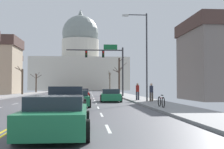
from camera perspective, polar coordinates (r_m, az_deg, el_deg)
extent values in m
cube|color=#4C4C51|center=(24.75, -11.11, -5.82)|extent=(14.00, 180.00, 0.06)
cube|color=yellow|center=(24.76, -11.39, -5.74)|extent=(0.10, 176.40, 0.00)
cube|color=yellow|center=(24.73, -10.83, -5.75)|extent=(0.10, 176.40, 0.00)
cube|color=silver|center=(10.98, -0.77, -10.33)|extent=(0.12, 2.20, 0.00)
cube|color=silver|center=(16.13, -2.03, -7.71)|extent=(0.12, 2.20, 0.00)
cube|color=silver|center=(21.31, -2.67, -6.36)|extent=(0.12, 2.20, 0.00)
cube|color=silver|center=(26.50, -3.06, -5.54)|extent=(0.12, 2.20, 0.00)
cube|color=silver|center=(31.69, -3.33, -4.99)|extent=(0.12, 2.20, 0.00)
cube|color=silver|center=(36.88, -3.51, -4.59)|extent=(0.12, 2.20, 0.00)
cube|color=silver|center=(42.08, -3.66, -4.29)|extent=(0.12, 2.20, 0.00)
cube|color=silver|center=(47.27, -3.77, -4.06)|extent=(0.12, 2.20, 0.00)
cube|color=silver|center=(52.47, -3.85, -3.87)|extent=(0.12, 2.20, 0.00)
cube|color=silver|center=(57.67, -3.93, -3.72)|extent=(0.12, 2.20, 0.00)
cube|color=silver|center=(62.86, -3.99, -3.59)|extent=(0.12, 2.20, 0.00)
cube|color=silver|center=(68.06, -4.04, -3.48)|extent=(0.12, 2.20, 0.00)
cube|color=silver|center=(73.26, -4.08, -3.39)|extent=(0.12, 2.20, 0.00)
cube|color=silver|center=(78.46, -4.12, -3.31)|extent=(0.12, 2.20, 0.00)
cube|color=silver|center=(83.66, -4.15, -3.24)|extent=(0.12, 2.20, 0.00)
cube|color=silver|center=(88.86, -4.18, -3.18)|extent=(0.12, 2.20, 0.00)
cube|color=silver|center=(27.22, -18.03, -5.35)|extent=(0.12, 2.20, 0.00)
cube|color=silver|center=(32.29, -15.89, -4.86)|extent=(0.12, 2.20, 0.00)
cube|color=silver|center=(37.40, -14.33, -4.50)|extent=(0.12, 2.20, 0.00)
cube|color=silver|center=(42.53, -13.15, -4.22)|extent=(0.12, 2.20, 0.00)
cube|color=silver|center=(47.68, -12.23, -4.00)|extent=(0.12, 2.20, 0.00)
cube|color=silver|center=(52.84, -11.48, -3.82)|extent=(0.12, 2.20, 0.00)
cube|color=silver|center=(58.00, -10.87, -3.68)|extent=(0.12, 2.20, 0.00)
cube|color=silver|center=(63.17, -10.36, -3.55)|extent=(0.12, 2.20, 0.00)
cube|color=silver|center=(68.35, -9.93, -3.45)|extent=(0.12, 2.20, 0.00)
cube|color=silver|center=(73.53, -9.55, -3.36)|extent=(0.12, 2.20, 0.00)
cube|color=silver|center=(78.71, -9.23, -3.28)|extent=(0.12, 2.20, 0.00)
cube|color=silver|center=(83.89, -8.95, -3.21)|extent=(0.12, 2.20, 0.00)
cube|color=silver|center=(89.08, -8.70, -3.15)|extent=(0.12, 2.20, 0.00)
cube|color=gray|center=(25.25, 8.53, -5.54)|extent=(3.00, 180.00, 0.14)
cylinder|color=#28282D|center=(41.34, 2.07, 0.54)|extent=(0.22, 0.22, 6.76)
cylinder|color=#28282D|center=(41.32, -3.33, 4.70)|extent=(7.80, 0.16, 0.16)
cube|color=black|center=(41.30, -1.71, 3.92)|extent=(0.32, 0.28, 0.92)
sphere|color=red|center=(41.17, -1.69, 4.33)|extent=(0.22, 0.22, 0.22)
sphere|color=#332B05|center=(41.14, -1.69, 3.94)|extent=(0.22, 0.22, 0.22)
sphere|color=black|center=(41.11, -1.69, 3.55)|extent=(0.22, 0.22, 0.22)
cube|color=black|center=(41.25, -4.96, 3.93)|extent=(0.32, 0.28, 0.92)
sphere|color=red|center=(41.12, -4.96, 4.34)|extent=(0.22, 0.22, 0.22)
sphere|color=#332B05|center=(41.09, -4.96, 3.96)|extent=(0.22, 0.22, 0.22)
sphere|color=black|center=(41.06, -4.96, 3.57)|extent=(0.22, 0.22, 0.22)
cube|color=#146033|center=(41.50, -0.30, 5.29)|extent=(1.90, 0.06, 0.70)
cylinder|color=#333338|center=(27.75, 6.68, 3.34)|extent=(0.14, 0.14, 8.16)
cylinder|color=#333338|center=(28.22, 4.62, 11.33)|extent=(1.99, 0.09, 0.09)
cube|color=#B2B2AD|center=(28.07, 2.58, 11.26)|extent=(0.56, 0.24, 0.16)
cube|color=beige|center=(107.73, -6.12, 0.01)|extent=(33.66, 18.36, 11.30)
cylinder|color=beige|center=(108.46, -6.10, 4.82)|extent=(13.31, 13.31, 6.91)
sphere|color=gray|center=(109.31, -6.09, 7.81)|extent=(13.11, 13.11, 13.11)
cone|color=gray|center=(110.91, -6.07, 11.76)|extent=(1.80, 1.80, 2.40)
cube|color=#B71414|center=(36.52, -5.82, -3.90)|extent=(1.86, 4.60, 0.59)
cube|color=#232D38|center=(36.22, -5.81, -3.07)|extent=(1.57, 2.07, 0.48)
cylinder|color=black|center=(37.93, -7.14, -4.03)|extent=(0.24, 0.65, 0.64)
cylinder|color=black|center=(37.95, -4.55, -4.04)|extent=(0.24, 0.65, 0.64)
cylinder|color=black|center=(35.12, -7.20, -4.18)|extent=(0.24, 0.65, 0.64)
cylinder|color=black|center=(35.14, -4.40, -4.19)|extent=(0.24, 0.65, 0.64)
cube|color=#1E7247|center=(29.36, -0.25, -4.30)|extent=(2.02, 4.32, 0.63)
cube|color=#232D38|center=(29.14, -0.24, -3.25)|extent=(1.71, 2.04, 0.46)
cylinder|color=black|center=(30.66, -2.09, -4.49)|extent=(0.24, 0.65, 0.64)
cylinder|color=black|center=(30.72, 1.39, -4.49)|extent=(0.24, 0.65, 0.64)
cylinder|color=black|center=(28.03, -2.06, -4.71)|extent=(0.24, 0.65, 0.64)
cylinder|color=black|center=(28.10, 1.75, -4.71)|extent=(0.24, 0.65, 0.64)
cube|color=#1E7247|center=(22.47, -6.88, -4.89)|extent=(2.00, 4.34, 0.66)
cube|color=#232D38|center=(22.06, -6.89, -3.53)|extent=(1.72, 2.19, 0.43)
cylinder|color=black|center=(23.83, -9.12, -5.13)|extent=(0.24, 0.65, 0.64)
cylinder|color=black|center=(23.81, -4.58, -5.16)|extent=(0.24, 0.65, 0.64)
cylinder|color=black|center=(21.18, -9.48, -5.50)|extent=(0.24, 0.65, 0.64)
cylinder|color=black|center=(21.16, -4.36, -5.53)|extent=(0.24, 0.65, 0.64)
cube|color=black|center=(16.06, -8.94, -5.67)|extent=(1.98, 5.35, 0.71)
cube|color=#1E2833|center=(16.78, -8.75, -3.29)|extent=(1.80, 1.83, 0.60)
cube|color=black|center=(13.44, -9.66, -4.38)|extent=(1.78, 0.12, 0.22)
cylinder|color=black|center=(17.75, -11.74, -5.88)|extent=(0.29, 0.80, 0.80)
cylinder|color=black|center=(17.64, -5.43, -5.94)|extent=(0.29, 0.80, 0.80)
cylinder|color=black|center=(14.58, -13.19, -6.68)|extent=(0.29, 0.80, 0.80)
cylinder|color=black|center=(14.44, -5.50, -6.77)|extent=(0.29, 0.80, 0.80)
cube|color=#1E7247|center=(9.81, -10.57, -8.34)|extent=(1.90, 4.65, 0.68)
cube|color=#232D38|center=(9.49, -10.71, -5.26)|extent=(1.67, 2.01, 0.40)
cylinder|color=black|center=(11.37, -14.63, -8.37)|extent=(0.22, 0.64, 0.64)
cylinder|color=black|center=(11.21, -4.94, -8.52)|extent=(0.22, 0.64, 0.64)
cylinder|color=black|center=(8.57, -17.99, -10.39)|extent=(0.22, 0.64, 0.64)
cylinder|color=black|center=(8.35, -5.01, -10.71)|extent=(0.22, 0.64, 0.64)
cube|color=silver|center=(48.20, -9.96, -3.41)|extent=(1.88, 4.63, 0.67)
cube|color=#232D38|center=(48.58, -9.92, -2.77)|extent=(1.60, 2.17, 0.41)
cylinder|color=black|center=(46.74, -9.00, -3.67)|extent=(0.24, 0.65, 0.64)
cylinder|color=black|center=(46.85, -11.13, -3.65)|extent=(0.24, 0.65, 0.64)
cylinder|color=black|center=(49.57, -8.85, -3.58)|extent=(0.24, 0.65, 0.64)
cylinder|color=black|center=(49.68, -10.86, -3.57)|extent=(0.24, 0.65, 0.64)
cube|color=#9EA3A8|center=(59.89, -8.91, -3.19)|extent=(1.86, 4.53, 0.62)
cube|color=#232D38|center=(60.05, -8.89, -2.67)|extent=(1.59, 1.93, 0.47)
cylinder|color=black|center=(58.42, -8.20, -3.37)|extent=(0.24, 0.65, 0.64)
cylinder|color=black|center=(58.60, -9.90, -3.36)|extent=(0.24, 0.65, 0.64)
cylinder|color=black|center=(61.19, -7.97, -3.32)|extent=(0.24, 0.65, 0.64)
cylinder|color=black|center=(61.37, -9.59, -3.30)|extent=(0.24, 0.65, 0.64)
cube|color=silver|center=(69.98, -11.08, -3.02)|extent=(1.81, 4.38, 0.64)
cube|color=#232D38|center=(70.30, -11.05, -2.60)|extent=(1.57, 1.98, 0.40)
cylinder|color=black|center=(68.56, -10.46, -3.18)|extent=(0.23, 0.64, 0.64)
cylinder|color=black|center=(68.73, -11.91, -3.16)|extent=(0.23, 0.64, 0.64)
cylinder|color=black|center=(71.24, -10.27, -3.14)|extent=(0.23, 0.64, 0.64)
cylinder|color=black|center=(71.41, -11.67, -3.13)|extent=(0.23, 0.64, 0.64)
cylinder|color=#423328|center=(50.61, 1.38, -0.27)|extent=(0.30, 0.30, 6.21)
cylinder|color=#423328|center=(50.62, 0.80, 0.64)|extent=(1.09, 0.17, 0.61)
cylinder|color=#423328|center=(51.24, 1.42, 1.03)|extent=(0.28, 1.22, 1.02)
cylinder|color=#423328|center=(50.30, 0.95, 0.83)|extent=(0.92, 0.72, 1.03)
cylinder|color=#423328|center=(50.51, 1.75, 1.04)|extent=(0.71, 0.47, 1.00)
cylinder|color=#423328|center=(50.45, 2.08, 1.58)|extent=(1.24, 0.70, 1.23)
cylinder|color=#423328|center=(50.36, 1.33, 1.92)|extent=(0.26, 0.78, 0.87)
cylinder|color=#423328|center=(51.30, 1.87, 2.93)|extent=(1.06, 1.03, 0.94)
cylinder|color=#423328|center=(67.05, -14.35, -1.59)|extent=(0.27, 0.27, 4.06)
cylinder|color=#423328|center=(67.67, -14.03, -0.01)|extent=(0.59, 1.32, 1.14)
cylinder|color=#423328|center=(67.11, -14.89, -0.34)|extent=(1.33, 0.27, 1.06)
cylinder|color=#423328|center=(67.15, -13.86, -0.39)|extent=(1.18, 0.43, 0.83)
cylinder|color=#423328|center=(66.64, -14.45, -0.07)|extent=(0.17, 0.97, 0.75)
cylinder|color=#4C3D2D|center=(78.80, -0.42, -1.42)|extent=(0.25, 0.25, 4.93)
cylinder|color=#4C3D2D|center=(78.38, -0.51, 0.23)|extent=(0.47, 1.06, 1.35)
cylinder|color=#4C3D2D|center=(78.46, -0.56, -0.15)|extent=(0.58, 0.84, 1.50)
cylinder|color=#4C3D2D|center=(79.51, -0.30, 0.01)|extent=(0.51, 1.38, 0.94)
cylinder|color=#4C3D2D|center=(79.28, -0.57, -0.70)|extent=(0.43, 1.02, 0.92)
cylinder|color=brown|center=(51.84, -16.83, -1.33)|extent=(0.33, 0.33, 4.21)
cylinder|color=brown|center=(52.09, -17.23, 0.89)|extent=(0.95, 0.33, 1.25)
cylinder|color=brown|center=(52.34, -16.79, 0.11)|extent=(0.27, 1.02, 0.87)
cylinder|color=brown|center=(51.77, -17.47, 0.94)|extent=(1.22, 0.65, 0.72)
cylinder|color=brown|center=(52.28, -16.85, 0.45)|extent=(0.38, 0.87, 1.13)
cylinder|color=#33333D|center=(29.62, 4.75, -4.08)|extent=(0.16, 0.16, 0.87)
cylinder|color=#33333D|center=(29.65, 5.10, -4.07)|extent=(0.16, 0.16, 0.87)
cylinder|color=maroon|center=(29.62, 4.92, -2.70)|extent=(0.34, 0.34, 0.64)
sphere|color=#A37F66|center=(29.62, 4.92, -1.87)|extent=(0.22, 0.22, 0.22)
cylinder|color=#4C4238|center=(27.44, 7.37, -4.23)|extent=(0.16, 0.16, 0.85)
cylinder|color=#4C4238|center=(27.48, 7.76, -4.23)|extent=(0.16, 0.16, 0.85)
cylinder|color=#232838|center=(27.45, 7.56, -2.78)|extent=(0.34, 0.34, 0.62)
sphere|color=tan|center=(27.45, 7.55, -1.91)|extent=(0.22, 0.22, 0.22)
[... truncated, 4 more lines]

